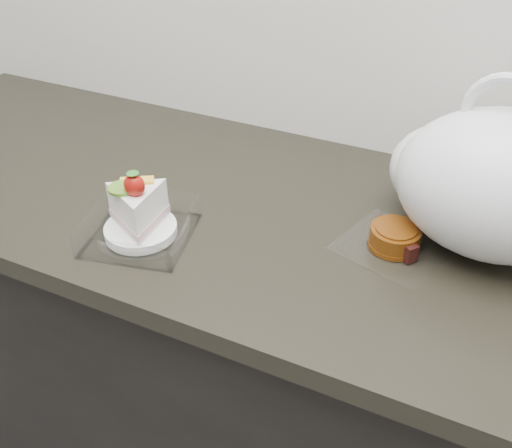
# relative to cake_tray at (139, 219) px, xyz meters

# --- Properties ---
(counter) EXTENTS (2.04, 0.64, 0.90)m
(counter) POSITION_rel_cake_tray_xyz_m (0.22, 0.17, -0.48)
(counter) COLOR black
(counter) RESTS_ON ground
(cake_tray) EXTENTS (0.20, 0.20, 0.13)m
(cake_tray) POSITION_rel_cake_tray_xyz_m (0.00, 0.00, 0.00)
(cake_tray) COLOR white
(cake_tray) RESTS_ON counter
(mooncake_wrap) EXTENTS (0.21, 0.20, 0.04)m
(mooncake_wrap) POSITION_rel_cake_tray_xyz_m (0.41, 0.16, -0.02)
(mooncake_wrap) COLOR white
(mooncake_wrap) RESTS_ON counter
(plastic_bag) EXTENTS (0.41, 0.36, 0.30)m
(plastic_bag) POSITION_rel_cake_tray_xyz_m (0.52, 0.23, 0.08)
(plastic_bag) COLOR white
(plastic_bag) RESTS_ON counter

